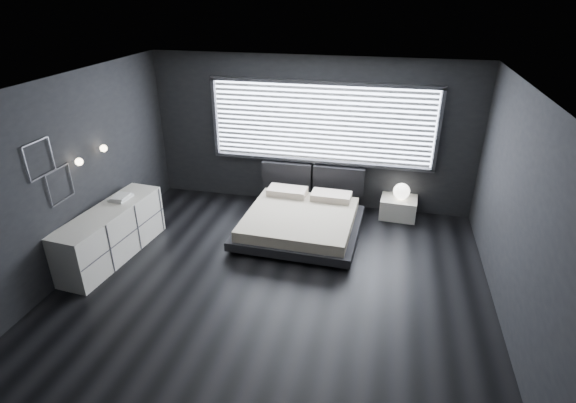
# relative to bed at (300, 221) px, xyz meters

# --- Properties ---
(room) EXTENTS (6.04, 6.00, 2.80)m
(room) POSITION_rel_bed_xyz_m (-0.07, -1.48, 1.16)
(room) COLOR black
(room) RESTS_ON ground
(window) EXTENTS (4.14, 0.09, 1.52)m
(window) POSITION_rel_bed_xyz_m (0.13, 1.21, 1.37)
(window) COLOR white
(window) RESTS_ON ground
(headboard) EXTENTS (1.96, 0.16, 0.52)m
(headboard) POSITION_rel_bed_xyz_m (-0.00, 1.16, 0.33)
(headboard) COLOR black
(headboard) RESTS_ON ground
(sconce_near) EXTENTS (0.18, 0.11, 0.11)m
(sconce_near) POSITION_rel_bed_xyz_m (-2.96, -1.43, 1.36)
(sconce_near) COLOR silver
(sconce_near) RESTS_ON ground
(sconce_far) EXTENTS (0.18, 0.11, 0.11)m
(sconce_far) POSITION_rel_bed_xyz_m (-2.96, -0.83, 1.36)
(sconce_far) COLOR silver
(sconce_far) RESTS_ON ground
(wall_art_upper) EXTENTS (0.01, 0.48, 0.48)m
(wall_art_upper) POSITION_rel_bed_xyz_m (-3.05, -2.03, 1.61)
(wall_art_upper) COLOR #47474C
(wall_art_upper) RESTS_ON ground
(wall_art_lower) EXTENTS (0.01, 0.48, 0.48)m
(wall_art_lower) POSITION_rel_bed_xyz_m (-3.05, -1.78, 1.14)
(wall_art_lower) COLOR #47474C
(wall_art_lower) RESTS_ON ground
(bed) EXTENTS (2.06, 1.98, 0.52)m
(bed) POSITION_rel_bed_xyz_m (0.00, 0.00, 0.00)
(bed) COLOR black
(bed) RESTS_ON ground
(nightstand) EXTENTS (0.67, 0.57, 0.37)m
(nightstand) POSITION_rel_bed_xyz_m (1.64, 1.02, -0.05)
(nightstand) COLOR silver
(nightstand) RESTS_ON ground
(orb_lamp) EXTENTS (0.30, 0.30, 0.30)m
(orb_lamp) POSITION_rel_bed_xyz_m (1.66, 1.00, 0.28)
(orb_lamp) COLOR white
(orb_lamp) RESTS_ON nightstand
(dresser) EXTENTS (0.75, 2.06, 0.81)m
(dresser) POSITION_rel_bed_xyz_m (-2.72, -1.34, 0.16)
(dresser) COLOR silver
(dresser) RESTS_ON ground
(book_stack) EXTENTS (0.28, 0.36, 0.07)m
(book_stack) POSITION_rel_bed_xyz_m (-2.73, -0.94, 0.60)
(book_stack) COLOR silver
(book_stack) RESTS_ON dresser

